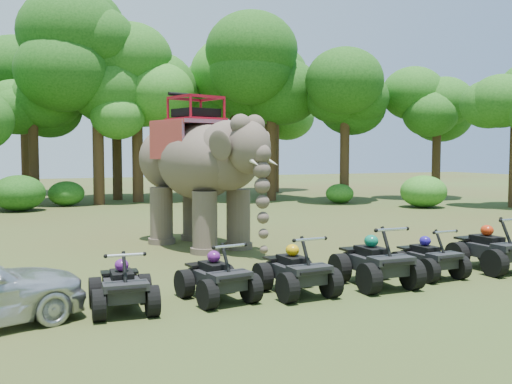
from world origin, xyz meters
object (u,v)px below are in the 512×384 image
Objects in this scene: atv_0 at (123,280)px; atv_1 at (217,270)px; atv_3 at (375,255)px; elephant at (199,170)px; atv_2 at (296,264)px; atv_4 at (429,252)px; atv_5 at (492,243)px.

atv_1 reaches higher than atv_0.
atv_0 is 0.86× the size of atv_3.
elephant is 6.85m from atv_2.
atv_3 is 1.17× the size of atv_4.
elephant is 7.14m from atv_3.
atv_4 is (5.32, 0.08, -0.01)m from atv_1.
atv_3 is at bearing -91.18° from elephant.
atv_2 is (3.54, -0.11, 0.04)m from atv_0.
atv_2 is 5.60m from atv_5.
atv_0 is 1.00× the size of atv_4.
atv_2 is at bearing 1.95° from atv_0.
atv_2 is 0.92× the size of atv_3.
atv_3 is at bearing 2.32° from atv_0.
atv_4 is 0.85× the size of atv_5.
elephant is 3.61× the size of atv_4.
elephant is 7.58m from atv_4.
elephant is at bearing 129.82° from atv_5.
atv_5 reaches higher than atv_2.
atv_5 is (5.60, 0.25, 0.06)m from atv_2.
atv_3 is 1.74m from atv_4.
atv_0 is 0.98× the size of atv_1.
atv_0 reaches higher than atv_4.
atv_0 is 5.48m from atv_3.
elephant is at bearing 117.60° from atv_4.
atv_3 reaches higher than atv_0.
atv_3 is (1.99, -6.64, -1.71)m from elephant.
atv_2 is 3.66m from atv_4.
atv_5 is at bearing -66.31° from elephant.
atv_5 is at bearing -8.06° from atv_1.
atv_0 is 3.54m from atv_2.
atv_0 is at bearing 173.41° from atv_1.
atv_5 is at bearing -2.91° from atv_4.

